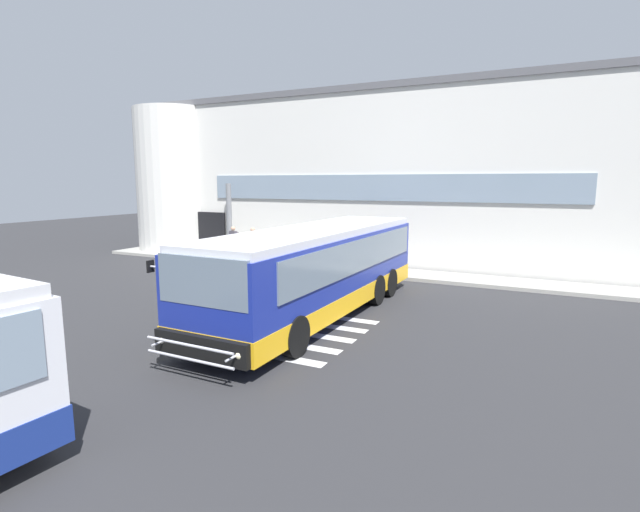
% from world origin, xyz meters
% --- Properties ---
extents(ground_plane, '(80.00, 90.00, 0.02)m').
position_xyz_m(ground_plane, '(0.00, 0.00, -0.01)').
color(ground_plane, '#2B2B2D').
rests_on(ground_plane, ground).
extents(bay_paint_stripes, '(4.40, 3.96, 0.01)m').
position_xyz_m(bay_paint_stripes, '(2.00, -4.20, 0.00)').
color(bay_paint_stripes, silver).
rests_on(bay_paint_stripes, ground).
extents(terminal_building, '(25.77, 13.80, 8.50)m').
position_xyz_m(terminal_building, '(-0.70, 11.66, 4.24)').
color(terminal_building, silver).
rests_on(terminal_building, ground).
extents(boarding_curb, '(27.97, 2.00, 0.15)m').
position_xyz_m(boarding_curb, '(0.00, 4.80, 0.07)').
color(boarding_curb, '#9E9B93').
rests_on(boarding_curb, ground).
extents(entry_support_column, '(0.28, 0.28, 3.83)m').
position_xyz_m(entry_support_column, '(-6.86, 5.40, 2.07)').
color(entry_support_column, slate).
rests_on(entry_support_column, boarding_curb).
extents(bus_main_foreground, '(3.20, 11.00, 2.70)m').
position_xyz_m(bus_main_foreground, '(2.22, -2.40, 1.33)').
color(bus_main_foreground, navy).
rests_on(bus_main_foreground, ground).
extents(passenger_near_column, '(0.58, 0.42, 1.68)m').
position_xyz_m(passenger_near_column, '(-6.06, 4.66, 1.11)').
color(passenger_near_column, '#4C4233').
rests_on(passenger_near_column, boarding_curb).
extents(passenger_by_doorway, '(0.47, 0.41, 1.68)m').
position_xyz_m(passenger_by_doorway, '(-4.81, 4.54, 1.08)').
color(passenger_by_doorway, '#1E2338').
rests_on(passenger_by_doorway, boarding_curb).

